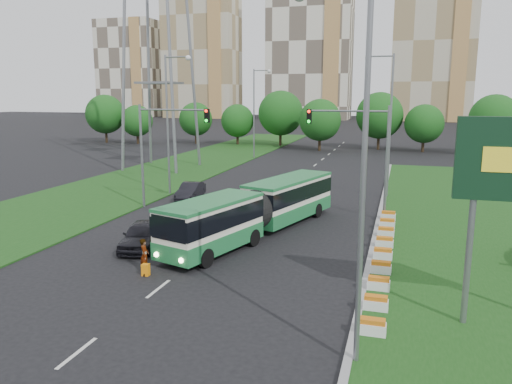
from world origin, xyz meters
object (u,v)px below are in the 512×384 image
(car_left_near, at_px, (142,235))
(car_left_far, at_px, (191,191))
(pedestrian, at_px, (145,255))
(traffic_mast_median, at_px, (364,144))
(shopping_trolley, at_px, (146,270))
(traffic_mast_left, at_px, (160,140))
(articulated_bus, at_px, (255,209))

(car_left_near, xyz_separation_m, car_left_far, (-2.85, 13.38, -0.08))
(pedestrian, bearing_deg, traffic_mast_median, -56.49)
(traffic_mast_median, distance_m, shopping_trolley, 17.99)
(traffic_mast_left, relative_size, car_left_far, 1.87)
(traffic_mast_median, height_order, traffic_mast_left, same)
(articulated_bus, height_order, shopping_trolley, articulated_bus)
(articulated_bus, relative_size, car_left_far, 3.80)
(traffic_mast_median, xyz_separation_m, traffic_mast_left, (-15.16, -1.00, 0.00))
(car_left_near, distance_m, shopping_trolley, 4.63)
(traffic_mast_left, distance_m, articulated_bus, 10.95)
(articulated_bus, xyz_separation_m, car_left_far, (-8.25, 8.68, -0.93))
(shopping_trolley, bearing_deg, traffic_mast_median, 58.38)
(car_left_near, xyz_separation_m, pedestrian, (2.09, -3.47, 0.08))
(traffic_mast_median, bearing_deg, pedestrian, -123.73)
(articulated_bus, xyz_separation_m, car_left_near, (-5.39, -4.70, -0.85))
(traffic_mast_median, height_order, car_left_near, traffic_mast_median)
(traffic_mast_left, distance_m, pedestrian, 15.03)
(car_left_far, bearing_deg, car_left_near, -83.97)
(traffic_mast_left, bearing_deg, traffic_mast_median, 3.77)
(articulated_bus, relative_size, shopping_trolley, 27.30)
(articulated_bus, distance_m, shopping_trolley, 9.25)
(traffic_mast_median, bearing_deg, car_left_far, 169.42)
(articulated_bus, height_order, car_left_near, articulated_bus)
(car_left_near, bearing_deg, traffic_mast_median, 30.08)
(car_left_far, relative_size, pedestrian, 2.48)
(car_left_far, bearing_deg, traffic_mast_median, -16.58)
(pedestrian, relative_size, shopping_trolley, 2.90)
(car_left_near, relative_size, pedestrian, 2.68)
(car_left_near, height_order, pedestrian, pedestrian)
(traffic_mast_left, bearing_deg, car_left_near, -69.54)
(shopping_trolley, bearing_deg, car_left_far, 107.24)
(articulated_bus, bearing_deg, pedestrian, -95.09)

